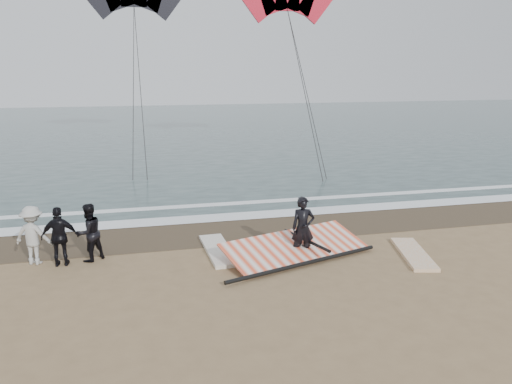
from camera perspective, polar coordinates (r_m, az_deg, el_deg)
ground at (r=12.21m, az=6.76°, el=-10.47°), size 120.00×120.00×0.00m
sea at (r=43.87m, az=-8.20°, el=7.29°), size 120.00×54.00×0.02m
wet_sand at (r=16.22m, az=1.32°, el=-4.07°), size 120.00×2.80×0.01m
foam_near at (r=17.51m, az=0.16°, el=-2.62°), size 120.00×0.90×0.01m
foam_far at (r=19.10m, az=-1.03°, el=-1.20°), size 120.00×0.45×0.01m
man_main at (r=13.51m, az=5.39°, el=-4.10°), size 0.67×0.48×1.70m
board_white at (r=14.55m, az=17.56°, el=-6.74°), size 1.23×2.48×0.10m
board_cream at (r=14.17m, az=-4.33°, el=-6.64°), size 0.78×2.54×0.10m
trio_cluster at (r=14.10m, az=-21.68°, el=-4.56°), size 2.47×1.03×1.59m
sail_rig at (r=13.88m, az=4.13°, el=-6.44°), size 4.50×2.91×0.51m
kite_red at (r=30.82m, az=3.60°, el=20.88°), size 6.29×4.46×12.10m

